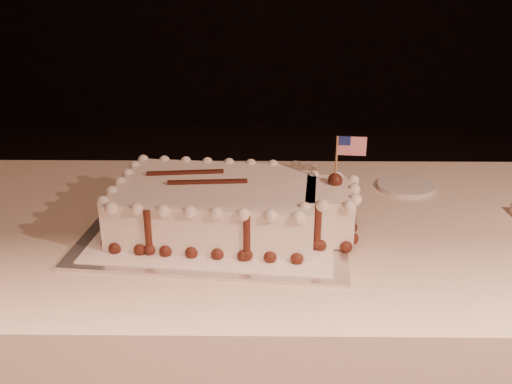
{
  "coord_description": "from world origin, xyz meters",
  "views": [
    {
      "loc": [
        -0.06,
        -0.52,
        1.29
      ],
      "look_at": [
        -0.07,
        0.56,
        0.84
      ],
      "focal_mm": 40.0,
      "sensor_mm": 36.0,
      "label": 1
    }
  ],
  "objects_px": {
    "side_plate": "(405,186)",
    "cake_board": "(218,229)",
    "sheet_cake": "(231,206)",
    "banquet_table": "(286,362)"
  },
  "relations": [
    {
      "from": "side_plate",
      "to": "banquet_table",
      "type": "bearing_deg",
      "value": -145.99
    },
    {
      "from": "cake_board",
      "to": "sheet_cake",
      "type": "xyz_separation_m",
      "value": [
        0.03,
        -0.0,
        0.05
      ]
    },
    {
      "from": "sheet_cake",
      "to": "side_plate",
      "type": "xyz_separation_m",
      "value": [
        0.42,
        0.24,
        -0.05
      ]
    },
    {
      "from": "cake_board",
      "to": "side_plate",
      "type": "xyz_separation_m",
      "value": [
        0.45,
        0.24,
        0.0
      ]
    },
    {
      "from": "side_plate",
      "to": "cake_board",
      "type": "bearing_deg",
      "value": -151.95
    },
    {
      "from": "sheet_cake",
      "to": "banquet_table",
      "type": "bearing_deg",
      "value": 18.57
    },
    {
      "from": "cake_board",
      "to": "side_plate",
      "type": "relative_size",
      "value": 3.87
    },
    {
      "from": "sheet_cake",
      "to": "side_plate",
      "type": "relative_size",
      "value": 3.77
    },
    {
      "from": "banquet_table",
      "to": "cake_board",
      "type": "height_order",
      "value": "cake_board"
    },
    {
      "from": "banquet_table",
      "to": "sheet_cake",
      "type": "distance_m",
      "value": 0.45
    }
  ]
}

